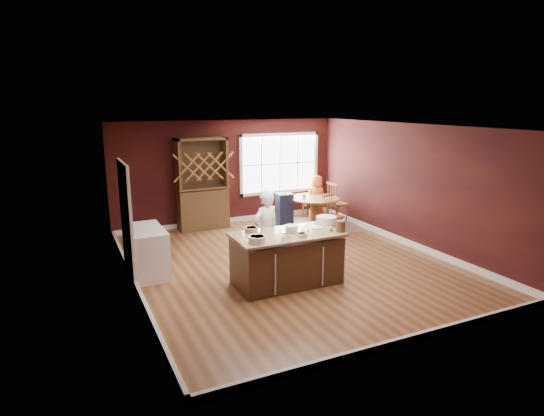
{
  "coord_description": "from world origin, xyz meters",
  "views": [
    {
      "loc": [
        -3.95,
        -7.66,
        3.15
      ],
      "look_at": [
        -0.15,
        0.44,
        1.05
      ],
      "focal_mm": 30.0,
      "sensor_mm": 36.0,
      "label": 1
    }
  ],
  "objects_px": {
    "seated_woman": "(316,198)",
    "layer_cake": "(291,229)",
    "chair_south": "(333,215)",
    "dining_table": "(314,206)",
    "baker": "(266,231)",
    "high_chair": "(284,210)",
    "hutch": "(202,184)",
    "kitchen_island": "(287,259)",
    "washer": "(151,256)",
    "chair_east": "(337,202)",
    "chair_north": "(311,198)",
    "dryer": "(144,246)",
    "toddler": "(282,195)"
  },
  "relations": [
    {
      "from": "seated_woman",
      "to": "layer_cake",
      "type": "bearing_deg",
      "value": 50.85
    },
    {
      "from": "layer_cake",
      "to": "seated_woman",
      "type": "bearing_deg",
      "value": 53.82
    },
    {
      "from": "chair_south",
      "to": "dining_table",
      "type": "bearing_deg",
      "value": 73.81
    },
    {
      "from": "layer_cake",
      "to": "baker",
      "type": "bearing_deg",
      "value": 104.3
    },
    {
      "from": "high_chair",
      "to": "hutch",
      "type": "relative_size",
      "value": 0.4
    },
    {
      "from": "kitchen_island",
      "to": "washer",
      "type": "relative_size",
      "value": 2.14
    },
    {
      "from": "dining_table",
      "to": "hutch",
      "type": "relative_size",
      "value": 0.56
    },
    {
      "from": "chair_south",
      "to": "washer",
      "type": "relative_size",
      "value": 1.1
    },
    {
      "from": "dining_table",
      "to": "high_chair",
      "type": "distance_m",
      "value": 0.78
    },
    {
      "from": "kitchen_island",
      "to": "chair_south",
      "type": "height_order",
      "value": "chair_south"
    },
    {
      "from": "baker",
      "to": "chair_east",
      "type": "bearing_deg",
      "value": -158.72
    },
    {
      "from": "chair_north",
      "to": "seated_woman",
      "type": "xyz_separation_m",
      "value": [
        -0.07,
        -0.36,
        0.08
      ]
    },
    {
      "from": "dryer",
      "to": "washer",
      "type": "bearing_deg",
      "value": -90.0
    },
    {
      "from": "chair_east",
      "to": "seated_woman",
      "type": "relative_size",
      "value": 0.89
    },
    {
      "from": "chair_east",
      "to": "toddler",
      "type": "height_order",
      "value": "chair_east"
    },
    {
      "from": "dryer",
      "to": "chair_north",
      "type": "bearing_deg",
      "value": 23.51
    },
    {
      "from": "kitchen_island",
      "to": "baker",
      "type": "bearing_deg",
      "value": 96.66
    },
    {
      "from": "seated_woman",
      "to": "washer",
      "type": "height_order",
      "value": "seated_woman"
    },
    {
      "from": "high_chair",
      "to": "hutch",
      "type": "bearing_deg",
      "value": 164.14
    },
    {
      "from": "seated_woman",
      "to": "baker",
      "type": "bearing_deg",
      "value": 42.95
    },
    {
      "from": "dining_table",
      "to": "toddler",
      "type": "height_order",
      "value": "toddler"
    },
    {
      "from": "chair_east",
      "to": "washer",
      "type": "relative_size",
      "value": 1.24
    },
    {
      "from": "kitchen_island",
      "to": "seated_woman",
      "type": "height_order",
      "value": "seated_woman"
    },
    {
      "from": "dining_table",
      "to": "seated_woman",
      "type": "bearing_deg",
      "value": 55.29
    },
    {
      "from": "layer_cake",
      "to": "chair_north",
      "type": "bearing_deg",
      "value": 55.74
    },
    {
      "from": "kitchen_island",
      "to": "seated_woman",
      "type": "xyz_separation_m",
      "value": [
        2.73,
        3.62,
        0.18
      ]
    },
    {
      "from": "dining_table",
      "to": "seated_woman",
      "type": "xyz_separation_m",
      "value": [
        0.34,
        0.5,
        0.08
      ]
    },
    {
      "from": "kitchen_island",
      "to": "toddler",
      "type": "relative_size",
      "value": 7.31
    },
    {
      "from": "chair_south",
      "to": "seated_woman",
      "type": "relative_size",
      "value": 0.79
    },
    {
      "from": "high_chair",
      "to": "dryer",
      "type": "height_order",
      "value": "high_chair"
    },
    {
      "from": "chair_east",
      "to": "seated_woman",
      "type": "xyz_separation_m",
      "value": [
        -0.41,
        0.43,
        0.07
      ]
    },
    {
      "from": "kitchen_island",
      "to": "baker",
      "type": "distance_m",
      "value": 0.8
    },
    {
      "from": "kitchen_island",
      "to": "chair_east",
      "type": "distance_m",
      "value": 4.47
    },
    {
      "from": "chair_north",
      "to": "dryer",
      "type": "xyz_separation_m",
      "value": [
        -4.94,
        -2.15,
        -0.11
      ]
    },
    {
      "from": "chair_north",
      "to": "washer",
      "type": "relative_size",
      "value": 1.23
    },
    {
      "from": "baker",
      "to": "washer",
      "type": "relative_size",
      "value": 1.77
    },
    {
      "from": "chair_north",
      "to": "high_chair",
      "type": "distance_m",
      "value": 1.32
    },
    {
      "from": "chair_north",
      "to": "washer",
      "type": "height_order",
      "value": "chair_north"
    },
    {
      "from": "high_chair",
      "to": "dining_table",
      "type": "bearing_deg",
      "value": -10.63
    },
    {
      "from": "layer_cake",
      "to": "hutch",
      "type": "bearing_deg",
      "value": 95.31
    },
    {
      "from": "layer_cake",
      "to": "toddler",
      "type": "bearing_deg",
      "value": 65.98
    },
    {
      "from": "baker",
      "to": "layer_cake",
      "type": "relative_size",
      "value": 4.97
    },
    {
      "from": "dining_table",
      "to": "washer",
      "type": "relative_size",
      "value": 1.46
    },
    {
      "from": "seated_woman",
      "to": "dining_table",
      "type": "bearing_deg",
      "value": 52.32
    },
    {
      "from": "kitchen_island",
      "to": "dining_table",
      "type": "relative_size",
      "value": 1.47
    },
    {
      "from": "washer",
      "to": "high_chair",
      "type": "bearing_deg",
      "value": 29.71
    },
    {
      "from": "chair_north",
      "to": "chair_east",
      "type": "bearing_deg",
      "value": 78.38
    },
    {
      "from": "dining_table",
      "to": "high_chair",
      "type": "xyz_separation_m",
      "value": [
        -0.75,
        0.23,
        -0.08
      ]
    },
    {
      "from": "chair_north",
      "to": "seated_woman",
      "type": "relative_size",
      "value": 0.88
    },
    {
      "from": "dryer",
      "to": "toddler",
      "type": "bearing_deg",
      "value": 23.46
    }
  ]
}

